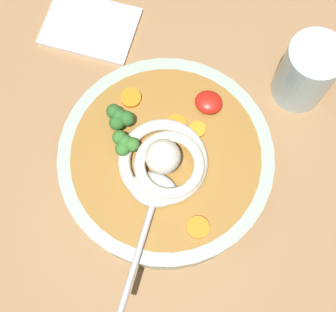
{
  "coord_description": "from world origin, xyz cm",
  "views": [
    {
      "loc": [
        5.61,
        -19.7,
        65.54
      ],
      "look_at": [
        0.29,
        -3.6,
        9.66
      ],
      "focal_mm": 49.1,
      "sensor_mm": 36.0,
      "label": 1
    }
  ],
  "objects": [
    {
      "name": "broccoli_floret_near_spoon",
      "position": [
        -7.01,
        -1.19,
        11.53
      ],
      "size": [
        3.78,
        3.26,
        2.99
      ],
      "color": "#7A9E60",
      "rests_on": "soup_bowl"
    },
    {
      "name": "broccoli_floret_rear",
      "position": [
        -5.16,
        -4.21,
        11.46
      ],
      "size": [
        3.64,
        3.13,
        2.88
      ],
      "color": "#7A9E60",
      "rests_on": "soup_bowl"
    },
    {
      "name": "carrot_slice_extra_b",
      "position": [
        -6.84,
        2.38,
        9.98
      ],
      "size": [
        2.71,
        2.71,
        0.65
      ],
      "primitive_type": "cylinder",
      "color": "orange",
      "rests_on": "soup_bowl"
    },
    {
      "name": "carrot_slice_front",
      "position": [
        2.77,
        0.89,
        9.95
      ],
      "size": [
        2.17,
        2.17,
        0.59
      ],
      "primitive_type": "cylinder",
      "color": "orange",
      "rests_on": "soup_bowl"
    },
    {
      "name": "soup_spoon",
      "position": [
        0.53,
        -9.85,
        10.46
      ],
      "size": [
        6.16,
        17.31,
        1.6
      ],
      "rotation": [
        0.0,
        0.0,
        4.75
      ],
      "color": "#B7B7BC",
      "rests_on": "soup_bowl"
    },
    {
      "name": "folded_napkin",
      "position": [
        -18.4,
        14.46,
        3.17
      ],
      "size": [
        14.48,
        10.7,
        0.8
      ],
      "primitive_type": "cube",
      "rotation": [
        0.0,
        0.0,
        0.04
      ],
      "color": "white",
      "rests_on": "table_slab"
    },
    {
      "name": "soup_bowl",
      "position": [
        0.29,
        -3.6,
        6.33
      ],
      "size": [
        27.8,
        27.8,
        6.88
      ],
      "color": "#9EB2A3",
      "rests_on": "table_slab"
    },
    {
      "name": "carrot_slice_left",
      "position": [
        -0.42,
        0.71,
        9.91
      ],
      "size": [
        2.7,
        2.7,
        0.51
      ],
      "primitive_type": "cylinder",
      "color": "orange",
      "rests_on": "soup_bowl"
    },
    {
      "name": "noodle_pile",
      "position": [
        0.46,
        -4.79,
        11.21
      ],
      "size": [
        12.43,
        12.18,
        4.99
      ],
      "color": "silver",
      "rests_on": "soup_bowl"
    },
    {
      "name": "table_slab",
      "position": [
        0.0,
        0.0,
        1.39
      ],
      "size": [
        110.64,
        110.64,
        2.77
      ],
      "primitive_type": "cube",
      "color": "#936D47",
      "rests_on": "ground"
    },
    {
      "name": "chili_sauce_dollop",
      "position": [
        3.11,
        4.77,
        10.48
      ],
      "size": [
        3.66,
        3.29,
        1.65
      ],
      "primitive_type": "ellipsoid",
      "color": "red",
      "rests_on": "soup_bowl"
    },
    {
      "name": "carrot_slice_beside_chili",
      "position": [
        6.59,
        -11.13,
        9.95
      ],
      "size": [
        2.77,
        2.77,
        0.58
      ],
      "primitive_type": "cylinder",
      "color": "orange",
      "rests_on": "soup_bowl"
    },
    {
      "name": "drinking_glass",
      "position": [
        14.59,
        14.3,
        8.17
      ],
      "size": [
        7.72,
        7.72,
        10.79
      ],
      "primitive_type": "cylinder",
      "color": "silver",
      "rests_on": "table_slab"
    }
  ]
}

